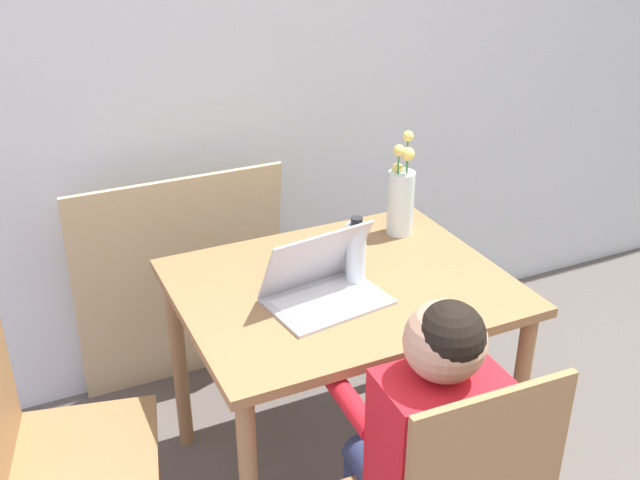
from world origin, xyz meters
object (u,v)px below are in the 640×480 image
Objects in this scene: person_seated at (425,433)px; laptop at (322,284)px; chair_spare at (51,440)px; water_bottle at (356,253)px; flower_vase at (401,197)px.

person_seated is 2.89× the size of laptop.
laptop is at bearing -86.74° from person_seated.
person_seated is at bearing -112.66° from chair_spare.
chair_spare is 4.31× the size of water_bottle.
flower_vase is (0.43, 0.29, 0.08)m from laptop.
chair_spare is 0.99m from water_bottle.
flower_vase is at bearing -65.26° from chair_spare.
person_seated is 0.95m from flower_vase.
laptop is 1.00× the size of flower_vase.
water_bottle is (-0.30, -0.25, -0.03)m from flower_vase.
person_seated is 0.56m from laptop.
chair_spare is 0.85m from laptop.
flower_vase reaches higher than water_bottle.
flower_vase is 0.39m from water_bottle.
water_bottle is at bearing 9.35° from laptop.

